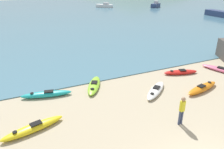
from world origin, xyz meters
name	(u,v)px	position (x,y,z in m)	size (l,w,h in m)	color
bay_water	(41,14)	(0.00, 44.76, 0.03)	(160.00, 70.00, 0.06)	teal
kayak_on_sand_0	(156,90)	(2.02, 6.75, 0.14)	(2.68, 2.30, 0.33)	white
kayak_on_sand_1	(224,70)	(8.90, 7.31, 0.15)	(1.90, 3.55, 0.34)	#E5668C
kayak_on_sand_2	(94,85)	(-1.43, 9.10, 0.14)	(2.01, 2.88, 0.33)	#8CCC2D
kayak_on_sand_3	(46,94)	(-4.62, 9.12, 0.17)	(3.18, 1.25, 0.39)	teal
kayak_on_sand_5	(202,88)	(5.00, 5.68, 0.18)	(3.07, 1.29, 0.41)	orange
kayak_on_sand_6	(181,72)	(5.53, 8.44, 0.15)	(2.79, 1.38, 0.34)	red
kayak_on_sand_7	(33,128)	(-5.76, 5.94, 0.17)	(3.17, 1.39, 0.38)	yellow
person_near_foreground	(182,109)	(1.18, 3.38, 0.91)	(0.32, 0.22, 1.59)	#384260
moored_boat_0	(219,14)	(30.58, 26.93, 0.58)	(1.92, 5.59, 1.03)	navy
moored_boat_2	(104,6)	(15.86, 48.80, 0.48)	(3.85, 3.79, 1.19)	white
moored_boat_3	(156,5)	(27.54, 43.60, 0.60)	(3.30, 2.87, 1.55)	navy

